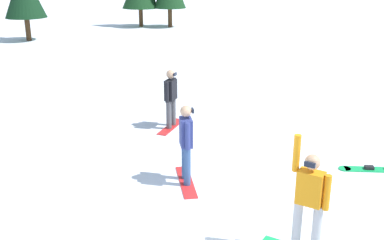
{
  "coord_description": "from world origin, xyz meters",
  "views": [
    {
      "loc": [
        -2.65,
        -6.44,
        4.53
      ],
      "look_at": [
        1.17,
        3.14,
        1.0
      ],
      "focal_mm": 43.47,
      "sensor_mm": 36.0,
      "label": 1
    }
  ],
  "objects_px": {
    "snowboarder_midground": "(186,143)",
    "snowboarder_background": "(171,98)",
    "loose_snowboard_near_right": "(379,169)",
    "snowboarder_foreground": "(309,201)"
  },
  "relations": [
    {
      "from": "loose_snowboard_near_right",
      "to": "snowboarder_foreground",
      "type": "bearing_deg",
      "value": -149.26
    },
    {
      "from": "snowboarder_midground",
      "to": "snowboarder_background",
      "type": "xyz_separation_m",
      "value": [
        0.87,
        3.46,
        -0.03
      ]
    },
    {
      "from": "snowboarder_background",
      "to": "loose_snowboard_near_right",
      "type": "distance_m",
      "value": 5.77
    },
    {
      "from": "loose_snowboard_near_right",
      "to": "snowboarder_background",
      "type": "bearing_deg",
      "value": 127.34
    },
    {
      "from": "snowboarder_foreground",
      "to": "snowboarder_midground",
      "type": "distance_m",
      "value": 3.25
    },
    {
      "from": "snowboarder_midground",
      "to": "loose_snowboard_near_right",
      "type": "height_order",
      "value": "snowboarder_midground"
    },
    {
      "from": "snowboarder_foreground",
      "to": "snowboarder_background",
      "type": "xyz_separation_m",
      "value": [
        0.01,
        6.6,
        -0.08
      ]
    },
    {
      "from": "snowboarder_foreground",
      "to": "snowboarder_background",
      "type": "relative_size",
      "value": 1.2
    },
    {
      "from": "snowboarder_midground",
      "to": "loose_snowboard_near_right",
      "type": "bearing_deg",
      "value": -13.93
    },
    {
      "from": "snowboarder_foreground",
      "to": "snowboarder_midground",
      "type": "height_order",
      "value": "snowboarder_foreground"
    }
  ]
}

